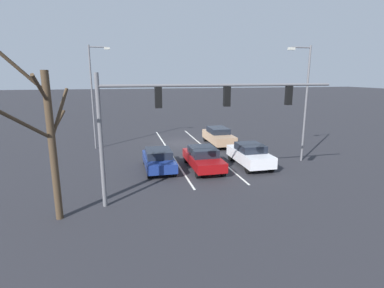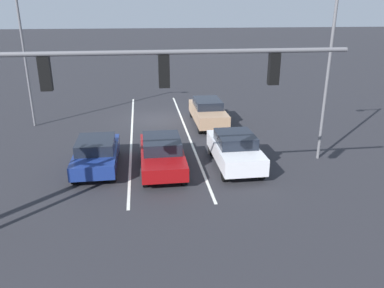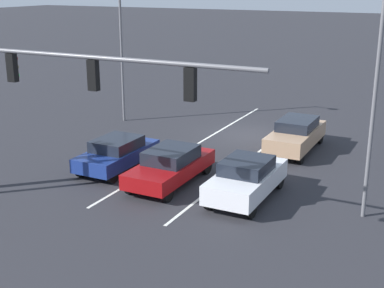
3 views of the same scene
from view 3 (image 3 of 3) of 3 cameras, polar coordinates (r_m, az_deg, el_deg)
ground_plane at (r=28.53m, az=5.85°, el=0.97°), size 240.00×240.00×0.00m
lane_stripe_left_divider at (r=25.50m, az=6.93°, el=-1.01°), size 0.12×17.57×0.01m
lane_stripe_center_divider at (r=26.70m, az=0.47°, el=-0.05°), size 0.12×17.57×0.01m
car_navy_rightlane_front at (r=23.29m, az=-7.97°, el=-0.95°), size 1.83×4.14×1.38m
car_white_leftlane_front at (r=20.02m, az=5.84°, el=-3.64°), size 1.83×4.26×1.55m
car_maroon_midlane_front at (r=21.43m, az=-2.29°, el=-2.28°), size 1.85×4.55×1.45m
car_tan_leftlane_second at (r=26.04m, az=11.04°, el=1.03°), size 1.77×4.67×1.55m
traffic_signal_gantry at (r=18.10m, az=-15.58°, el=6.05°), size 11.68×0.37×6.20m
street_lamp_right_shoulder at (r=30.67m, az=-7.32°, el=11.20°), size 1.69×0.24×8.44m
street_lamp_left_shoulder at (r=18.34m, az=18.50°, el=6.01°), size 1.72×0.24×8.06m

